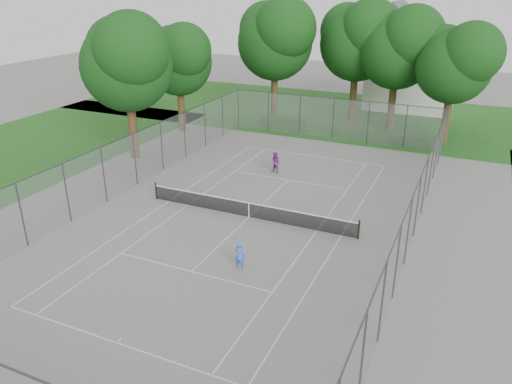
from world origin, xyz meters
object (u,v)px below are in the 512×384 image
at_px(house, 413,67).
at_px(girl_player, 240,255).
at_px(tennis_net, 249,209).
at_px(woman_player, 275,163).

xyz_separation_m(house, girl_player, (-2.26, -36.66, -3.62)).
bearing_deg(house, tennis_net, -97.63).
height_order(tennis_net, girl_player, girl_player).
height_order(girl_player, woman_player, woman_player).
bearing_deg(tennis_net, girl_player, -69.45).
height_order(tennis_net, woman_player, woman_player).
bearing_deg(woman_player, house, 96.47).
bearing_deg(girl_player, house, -98.19).
xyz_separation_m(house, woman_player, (-5.56, -24.12, -3.57)).
distance_m(tennis_net, woman_player, 7.44).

